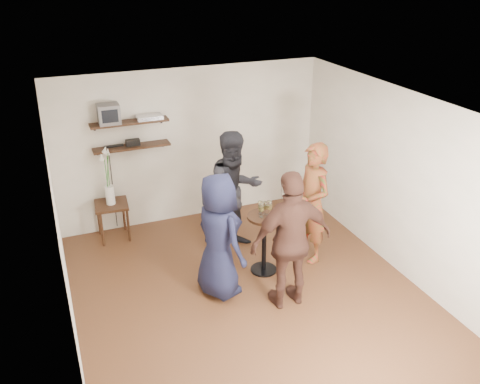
{
  "coord_description": "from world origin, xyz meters",
  "views": [
    {
      "loc": [
        -2.21,
        -5.25,
        4.17
      ],
      "look_at": [
        0.04,
        0.4,
        1.34
      ],
      "focal_mm": 38.0,
      "sensor_mm": 36.0,
      "label": 1
    }
  ],
  "objects_px": {
    "crt_monitor": "(108,114)",
    "person_plaid": "(312,203)",
    "drinks_table": "(264,236)",
    "person_navy": "(219,236)",
    "side_table": "(112,209)",
    "dvd_deck": "(149,117)",
    "person_brown": "(291,241)",
    "person_dark": "(235,192)",
    "radio": "(133,143)"
  },
  "relations": [
    {
      "from": "person_dark",
      "to": "dvd_deck",
      "type": "bearing_deg",
      "value": 119.74
    },
    {
      "from": "drinks_table",
      "to": "person_navy",
      "type": "distance_m",
      "value": 0.85
    },
    {
      "from": "radio",
      "to": "person_navy",
      "type": "height_order",
      "value": "person_navy"
    },
    {
      "from": "crt_monitor",
      "to": "person_plaid",
      "type": "bearing_deg",
      "value": -36.56
    },
    {
      "from": "person_brown",
      "to": "side_table",
      "type": "bearing_deg",
      "value": -54.25
    },
    {
      "from": "radio",
      "to": "drinks_table",
      "type": "xyz_separation_m",
      "value": [
        1.4,
        -1.95,
        -0.94
      ]
    },
    {
      "from": "crt_monitor",
      "to": "person_dark",
      "type": "relative_size",
      "value": 0.17
    },
    {
      "from": "crt_monitor",
      "to": "dvd_deck",
      "type": "height_order",
      "value": "crt_monitor"
    },
    {
      "from": "side_table",
      "to": "person_brown",
      "type": "bearing_deg",
      "value": -54.18
    },
    {
      "from": "radio",
      "to": "side_table",
      "type": "bearing_deg",
      "value": -159.04
    },
    {
      "from": "person_plaid",
      "to": "person_brown",
      "type": "relative_size",
      "value": 0.97
    },
    {
      "from": "drinks_table",
      "to": "person_navy",
      "type": "relative_size",
      "value": 0.52
    },
    {
      "from": "person_plaid",
      "to": "drinks_table",
      "type": "bearing_deg",
      "value": -90.0
    },
    {
      "from": "drinks_table",
      "to": "person_navy",
      "type": "height_order",
      "value": "person_navy"
    },
    {
      "from": "person_dark",
      "to": "drinks_table",
      "type": "bearing_deg",
      "value": -90.0
    },
    {
      "from": "dvd_deck",
      "to": "radio",
      "type": "xyz_separation_m",
      "value": [
        -0.29,
        0.0,
        -0.38
      ]
    },
    {
      "from": "side_table",
      "to": "radio",
      "type": "bearing_deg",
      "value": 20.96
    },
    {
      "from": "crt_monitor",
      "to": "drinks_table",
      "type": "height_order",
      "value": "crt_monitor"
    },
    {
      "from": "side_table",
      "to": "person_plaid",
      "type": "xyz_separation_m",
      "value": [
        2.66,
        -1.69,
        0.4
      ]
    },
    {
      "from": "dvd_deck",
      "to": "drinks_table",
      "type": "relative_size",
      "value": 0.44
    },
    {
      "from": "drinks_table",
      "to": "person_brown",
      "type": "bearing_deg",
      "value": -89.93
    },
    {
      "from": "dvd_deck",
      "to": "person_brown",
      "type": "bearing_deg",
      "value": -67.97
    },
    {
      "from": "drinks_table",
      "to": "dvd_deck",
      "type": "bearing_deg",
      "value": 119.67
    },
    {
      "from": "person_dark",
      "to": "person_navy",
      "type": "relative_size",
      "value": 1.1
    },
    {
      "from": "dvd_deck",
      "to": "radio",
      "type": "bearing_deg",
      "value": 180.0
    },
    {
      "from": "person_plaid",
      "to": "person_brown",
      "type": "bearing_deg",
      "value": -48.07
    },
    {
      "from": "side_table",
      "to": "person_navy",
      "type": "height_order",
      "value": "person_navy"
    },
    {
      "from": "dvd_deck",
      "to": "side_table",
      "type": "distance_m",
      "value": 1.58
    },
    {
      "from": "dvd_deck",
      "to": "person_navy",
      "type": "xyz_separation_m",
      "value": [
        0.35,
        -2.19,
        -1.03
      ]
    },
    {
      "from": "side_table",
      "to": "person_plaid",
      "type": "bearing_deg",
      "value": -32.52
    },
    {
      "from": "person_brown",
      "to": "crt_monitor",
      "type": "bearing_deg",
      "value": -58.01
    },
    {
      "from": "drinks_table",
      "to": "person_navy",
      "type": "bearing_deg",
      "value": -162.57
    },
    {
      "from": "person_dark",
      "to": "person_navy",
      "type": "bearing_deg",
      "value": -131.33
    },
    {
      "from": "drinks_table",
      "to": "person_dark",
      "type": "relative_size",
      "value": 0.48
    },
    {
      "from": "person_plaid",
      "to": "side_table",
      "type": "bearing_deg",
      "value": -128.72
    },
    {
      "from": "person_plaid",
      "to": "person_brown",
      "type": "xyz_separation_m",
      "value": [
        -0.79,
        -0.89,
        0.03
      ]
    },
    {
      "from": "crt_monitor",
      "to": "person_navy",
      "type": "xyz_separation_m",
      "value": [
        0.96,
        -2.19,
        -1.15
      ]
    },
    {
      "from": "crt_monitor",
      "to": "person_plaid",
      "type": "height_order",
      "value": "crt_monitor"
    },
    {
      "from": "dvd_deck",
      "to": "side_table",
      "type": "xyz_separation_m",
      "value": [
        -0.75,
        -0.18,
        -1.39
      ]
    },
    {
      "from": "crt_monitor",
      "to": "person_navy",
      "type": "bearing_deg",
      "value": -66.35
    },
    {
      "from": "side_table",
      "to": "person_plaid",
      "type": "height_order",
      "value": "person_plaid"
    },
    {
      "from": "crt_monitor",
      "to": "person_dark",
      "type": "distance_m",
      "value": 2.24
    },
    {
      "from": "dvd_deck",
      "to": "side_table",
      "type": "relative_size",
      "value": 0.65
    },
    {
      "from": "drinks_table",
      "to": "side_table",
      "type": "bearing_deg",
      "value": 136.28
    },
    {
      "from": "person_brown",
      "to": "person_dark",
      "type": "bearing_deg",
      "value": -84.99
    },
    {
      "from": "radio",
      "to": "person_navy",
      "type": "distance_m",
      "value": 2.38
    },
    {
      "from": "crt_monitor",
      "to": "side_table",
      "type": "height_order",
      "value": "crt_monitor"
    },
    {
      "from": "crt_monitor",
      "to": "dvd_deck",
      "type": "relative_size",
      "value": 0.8
    },
    {
      "from": "radio",
      "to": "person_plaid",
      "type": "xyz_separation_m",
      "value": [
        2.2,
        -1.87,
        -0.61
      ]
    },
    {
      "from": "radio",
      "to": "drinks_table",
      "type": "bearing_deg",
      "value": -54.31
    }
  ]
}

